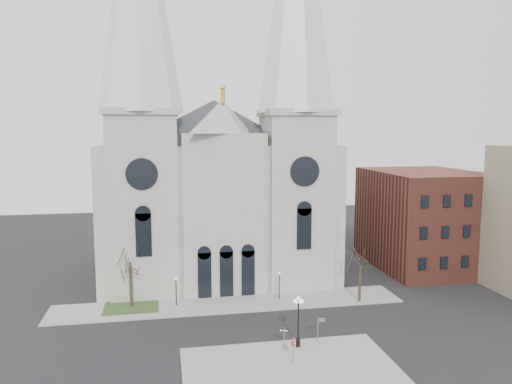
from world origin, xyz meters
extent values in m
plane|color=black|center=(0.00, 0.00, 0.00)|extent=(160.00, 160.00, 0.00)
cube|color=gray|center=(3.00, -5.00, 0.07)|extent=(18.00, 10.00, 0.14)
cube|color=gray|center=(0.00, 11.00, 0.07)|extent=(40.00, 6.00, 0.14)
cube|color=#2A471E|center=(-11.00, 12.00, 0.09)|extent=(6.00, 5.00, 0.18)
cube|color=#9D9B92|center=(0.00, 26.00, 9.00)|extent=(30.00, 24.00, 18.00)
pyramid|color=#2D3035|center=(0.00, 26.00, 24.00)|extent=(33.00, 26.40, 6.00)
cube|color=#9D9B92|center=(-9.50, 17.50, 11.00)|extent=(8.00, 8.00, 22.00)
cylinder|color=black|center=(-9.50, 13.45, 15.00)|extent=(3.60, 0.30, 3.60)
cube|color=#9D9B92|center=(9.50, 17.50, 11.00)|extent=(8.00, 8.00, 22.00)
cylinder|color=black|center=(9.50, 13.45, 15.00)|extent=(3.60, 0.30, 3.60)
cube|color=#9D9B92|center=(0.00, 16.00, 9.75)|extent=(10.00, 5.00, 19.50)
pyramid|color=#9D9B92|center=(0.00, 16.00, 21.50)|extent=(11.00, 5.00, 4.00)
cube|color=brown|center=(30.00, 22.00, 7.00)|extent=(14.00, 18.00, 14.00)
cylinder|color=#2D2219|center=(-11.00, 12.00, 2.62)|extent=(0.32, 0.32, 5.25)
cylinder|color=#2D2219|center=(15.00, 9.00, 2.10)|extent=(0.32, 0.32, 4.20)
cylinder|color=black|center=(-6.00, 11.50, 1.64)|extent=(0.12, 0.12, 3.00)
sphere|color=white|center=(-6.00, 11.50, 3.24)|extent=(0.32, 0.32, 0.32)
cylinder|color=black|center=(6.00, 11.50, 1.64)|extent=(0.12, 0.12, 3.00)
sphere|color=white|center=(6.00, 11.50, 3.24)|extent=(0.32, 0.32, 0.32)
cylinder|color=slate|center=(3.45, -4.52, 1.22)|extent=(0.08, 0.08, 2.15)
cylinder|color=red|center=(3.45, -4.52, 1.96)|extent=(0.71, 0.30, 0.75)
cylinder|color=white|center=(3.45, -4.52, 1.96)|extent=(0.76, 0.30, 0.80)
cube|color=white|center=(3.45, -4.52, 2.09)|extent=(0.39, 0.16, 0.09)
cube|color=white|center=(3.45, -4.52, 1.84)|extent=(0.44, 0.18, 0.09)
cylinder|color=black|center=(4.72, -1.54, 2.26)|extent=(0.15, 0.15, 4.23)
cylinder|color=black|center=(4.72, -1.54, 0.51)|extent=(0.40, 0.40, 0.74)
sphere|color=white|center=(4.72, -1.54, 4.78)|extent=(0.29, 0.29, 0.29)
cylinder|color=slate|center=(3.38, -1.60, 1.09)|extent=(0.08, 0.08, 1.90)
cube|color=black|center=(3.38, -1.60, 1.82)|extent=(0.80, 0.31, 0.27)
cylinder|color=slate|center=(6.81, -0.85, 1.33)|extent=(0.10, 0.10, 2.38)
cube|color=#0D5C1D|center=(7.19, -0.84, 2.36)|extent=(0.67, 0.05, 0.16)
cube|color=#0D5C1D|center=(7.19, -0.84, 2.14)|extent=(0.67, 0.05, 0.16)
camera|label=1|loc=(-7.12, -43.80, 20.02)|focal=35.00mm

